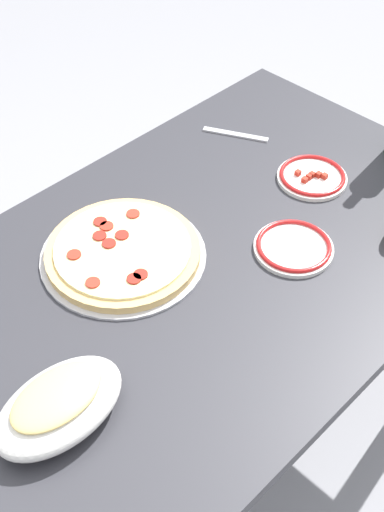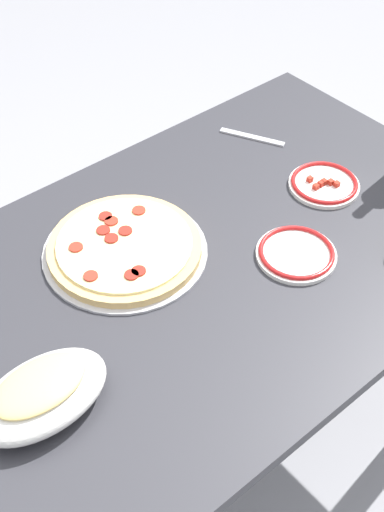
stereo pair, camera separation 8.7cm
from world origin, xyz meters
name	(u,v)px [view 1 (the left image)]	position (x,y,z in m)	size (l,w,h in m)	color
ground_plane	(192,450)	(0.00, 0.00, 0.00)	(8.00, 8.00, 0.00)	gray
dining_table	(192,305)	(0.00, 0.00, 0.63)	(1.42, 0.84, 0.76)	#2D2D33
pepperoni_pizza	(123,252)	(0.08, -0.12, 0.77)	(0.35, 0.35, 0.03)	#B7B7BC
baked_pasta_dish	(59,404)	(0.41, 0.10, 0.80)	(0.24, 0.15, 0.08)	white
side_plate_near	(294,247)	(-0.19, 0.12, 0.77)	(0.17, 0.17, 0.02)	white
side_plate_far	(312,177)	(-0.40, 0.00, 0.77)	(0.17, 0.17, 0.02)	white
fork_right	(235,134)	(-0.41, -0.25, 0.76)	(0.17, 0.02, 0.01)	#B7B7BC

